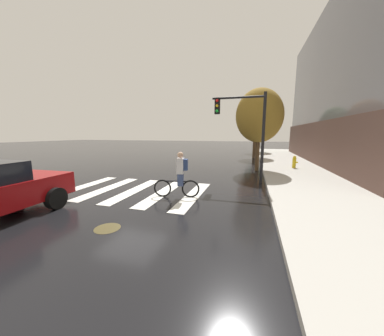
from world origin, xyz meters
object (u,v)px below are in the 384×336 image
Objects in this scene: traffic_light_near at (245,122)px; fire_hydrant at (294,162)px; street_tree_mid at (255,122)px; street_tree_far at (257,124)px; manhole_cover at (107,228)px; street_tree_near at (259,116)px; cyclist at (180,175)px.

traffic_light_near is 5.38× the size of fire_hydrant.
street_tree_mid is 0.98× the size of street_tree_far.
traffic_light_near is 17.16m from street_tree_far.
manhole_cover is 0.13× the size of street_tree_near.
manhole_cover is at bearing -106.40° from cyclist.
fire_hydrant is at bearing -68.49° from street_tree_mid.
traffic_light_near is 5.87m from fire_hydrant.
cyclist is 2.17× the size of fire_hydrant.
cyclist is at bearing -112.59° from street_tree_near.
manhole_cover is 10.98m from street_tree_near.
traffic_light_near is 10.90m from street_tree_mid.
manhole_cover is at bearing -101.62° from street_tree_mid.
fire_hydrant is 0.15× the size of street_tree_far.
street_tree_far reaches higher than street_tree_mid.
manhole_cover is 0.82× the size of fire_hydrant.
street_tree_far is at bearing 87.31° from traffic_light_near.
street_tree_mid is (-0.19, 7.29, 0.04)m from street_tree_near.
street_tree_far reaches higher than manhole_cover.
street_tree_near reaches higher than fire_hydrant.
fire_hydrant is at bearing -80.05° from street_tree_far.
fire_hydrant is 0.15× the size of street_tree_near.
traffic_light_near is 0.83× the size of street_tree_near.
street_tree_far reaches higher than traffic_light_near.
street_tree_near is (-2.33, -0.88, 2.90)m from fire_hydrant.
street_tree_mid is (-2.52, 6.41, 2.94)m from fire_hydrant.
street_tree_far is (0.80, 17.13, 0.69)m from traffic_light_near.
traffic_light_near is at bearing 64.04° from manhole_cover.
fire_hydrant is at bearing 60.45° from manhole_cover.
cyclist is 4.35m from traffic_light_near.
street_tree_mid reaches higher than cyclist.
traffic_light_near reaches higher than cyclist.
fire_hydrant is 7.49m from street_tree_mid.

